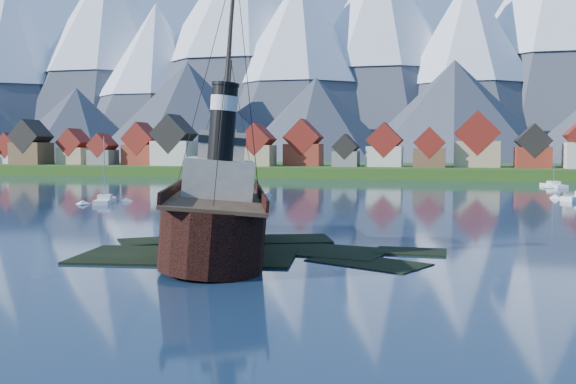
% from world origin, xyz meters
% --- Properties ---
extents(ground, '(1400.00, 1400.00, 0.00)m').
position_xyz_m(ground, '(0.00, 0.00, 0.00)').
color(ground, '#192D47').
rests_on(ground, ground).
extents(shoal, '(31.71, 21.24, 1.14)m').
position_xyz_m(shoal, '(1.78, 2.15, -0.35)').
color(shoal, black).
rests_on(shoal, ground).
extents(shore_bank, '(600.00, 80.00, 3.20)m').
position_xyz_m(shore_bank, '(0.00, 170.00, 0.00)').
color(shore_bank, '#184012').
rests_on(shore_bank, ground).
extents(seawall, '(600.00, 2.50, 2.00)m').
position_xyz_m(seawall, '(0.00, 132.00, 0.00)').
color(seawall, '#3F3D38').
rests_on(seawall, ground).
extents(town, '(250.96, 16.69, 17.30)m').
position_xyz_m(town, '(-33.12, 152.18, 8.99)').
color(town, maroon).
rests_on(town, ground).
extents(mountains, '(965.00, 340.00, 205.00)m').
position_xyz_m(mountains, '(-0.79, 481.26, 89.34)').
color(mountains, '#2D333D').
rests_on(mountains, ground).
extents(tugboat_wreck, '(7.62, 32.83, 26.01)m').
position_xyz_m(tugboat_wreck, '(-2.16, 4.06, 3.26)').
color(tugboat_wreck, black).
rests_on(tugboat_wreck, ground).
extents(sailboat_a, '(5.45, 9.53, 11.36)m').
position_xyz_m(sailboat_a, '(-36.59, 42.94, 0.25)').
color(sailboat_a, white).
rests_on(sailboat_a, ground).
extents(sailboat_c, '(9.93, 7.25, 12.95)m').
position_xyz_m(sailboat_c, '(-20.30, 61.80, 0.29)').
color(sailboat_c, white).
rests_on(sailboat_c, ground).
extents(sailboat_e, '(4.94, 10.22, 11.51)m').
position_xyz_m(sailboat_e, '(41.23, 105.65, 0.25)').
color(sailboat_e, white).
rests_on(sailboat_e, ground).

